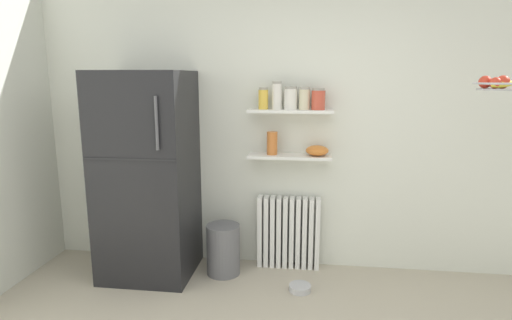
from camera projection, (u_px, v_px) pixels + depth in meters
The scene contains 15 objects.
back_wall at pixel (287, 123), 3.69m from camera, with size 7.04×0.10×2.60m, color silver.
refrigerator at pixel (147, 176), 3.54m from camera, with size 0.75×0.71×1.75m.
radiator at pixel (289, 232), 3.75m from camera, with size 0.56×0.12×0.65m.
wall_shelf_lower at pixel (290, 156), 3.58m from camera, with size 0.72×0.22×0.03m, color white.
wall_shelf_upper at pixel (290, 111), 3.51m from camera, with size 0.72×0.22×0.03m, color white.
storage_jar_0 at pixel (263, 99), 3.52m from camera, with size 0.08×0.08×0.18m.
storage_jar_1 at pixel (277, 96), 3.50m from camera, with size 0.08×0.08×0.23m.
storage_jar_2 at pixel (291, 98), 3.49m from camera, with size 0.11×0.11×0.19m.
storage_jar_3 at pixel (304, 99), 3.47m from camera, with size 0.09×0.09×0.19m.
storage_jar_4 at pixel (318, 99), 3.46m from camera, with size 0.11×0.11×0.18m.
vase at pixel (272, 143), 3.58m from camera, with size 0.09×0.09×0.20m, color #CC7033.
shelf_bowl at pixel (317, 151), 3.54m from camera, with size 0.19×0.19×0.09m, color orange.
trash_bin at pixel (223, 249), 3.64m from camera, with size 0.29×0.29×0.44m, color slate.
pet_food_bowl at pixel (300, 288), 3.37m from camera, with size 0.18×0.18×0.05m, color #B7B7BC.
hanging_fruit_basket at pixel (496, 84), 2.82m from camera, with size 0.29×0.29×0.10m.
Camera 1 is at (0.21, -1.64, 1.71)m, focal length 29.24 mm.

